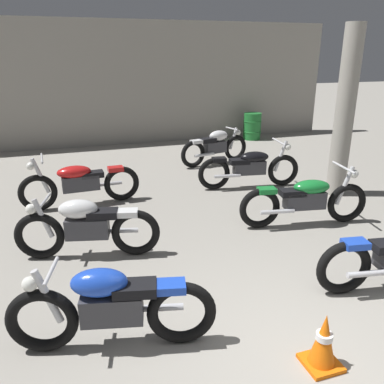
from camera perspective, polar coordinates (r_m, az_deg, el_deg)
The scene contains 11 objects.
ground_plane at distance 3.96m, azimuth 18.05°, elevation -24.47°, with size 60.00×60.00×0.00m, color gray.
back_wall at distance 12.45m, azimuth -9.85°, elevation 15.11°, with size 13.42×0.24×3.60m, color #9E998E.
support_pillar at distance 8.13m, azimuth 21.14°, elevation 10.50°, with size 0.36×0.36×3.20m, color #9E998E.
motorcycle_left_row_0 at distance 3.91m, azimuth -11.59°, elevation -15.75°, with size 1.94×0.63×0.88m.
motorcycle_left_row_1 at distance 5.59m, azimuth -14.95°, elevation -4.77°, with size 1.94×0.64×0.88m.
motorcycle_left_row_2 at distance 7.52m, azimuth -15.85°, elevation 1.39°, with size 2.17×0.68×0.97m.
motorcycle_right_row_1 at distance 6.66m, azimuth 16.03°, elevation -0.96°, with size 2.16×0.68×0.97m.
motorcycle_right_row_2 at distance 8.31m, azimuth 8.36°, elevation 3.64°, with size 2.16×0.68×0.97m.
motorcycle_right_row_3 at distance 10.06m, azimuth 3.39°, elevation 6.62°, with size 1.94×0.66×0.88m.
oil_drum at distance 13.17m, azimuth 8.67°, elevation 9.36°, with size 0.59×0.59×0.85m.
traffic_cone at distance 3.95m, azimuth 18.43°, elevation -19.77°, with size 0.32×0.32×0.54m.
Camera 1 is at (-1.91, -2.20, 2.69)m, focal length 37.01 mm.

